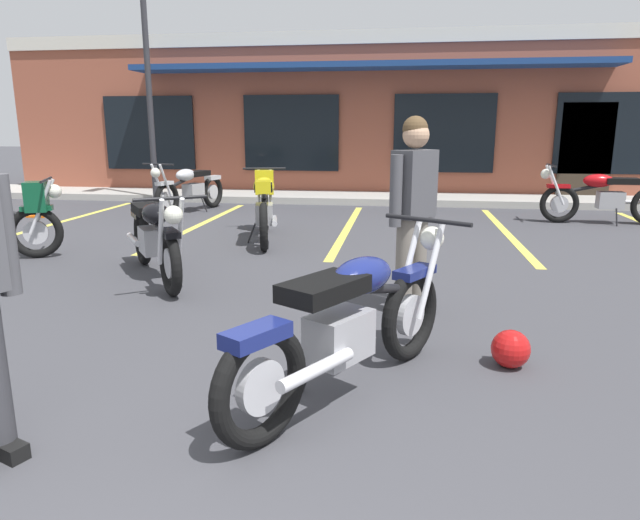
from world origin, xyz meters
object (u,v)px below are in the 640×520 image
(motorcycle_orange_scrambler, at_px, (604,196))
(person_in_black_shirt, at_px, (413,204))
(motorcycle_blue_standard, at_px, (154,236))
(motorcycle_green_cafe_racer, at_px, (264,203))
(helmet_on_pavement, at_px, (511,349))
(motorcycle_foreground_classic, at_px, (350,321))
(traffic_cone, at_px, (39,202))
(motorcycle_black_cruiser, at_px, (190,188))
(parking_lot_lamp_post, at_px, (143,40))

(motorcycle_orange_scrambler, relative_size, person_in_black_shirt, 1.26)
(motorcycle_blue_standard, relative_size, person_in_black_shirt, 1.08)
(motorcycle_green_cafe_racer, xyz_separation_m, helmet_on_pavement, (2.71, -4.16, -0.40))
(motorcycle_foreground_classic, relative_size, traffic_cone, 3.52)
(motorcycle_foreground_classic, relative_size, motorcycle_black_cruiser, 0.90)
(motorcycle_orange_scrambler, xyz_separation_m, person_in_black_shirt, (-3.23, -5.18, 0.49))
(motorcycle_green_cafe_racer, relative_size, motorcycle_orange_scrambler, 0.99)
(motorcycle_orange_scrambler, bearing_deg, motorcycle_green_cafe_racer, -158.04)
(person_in_black_shirt, height_order, parking_lot_lamp_post, parking_lot_lamp_post)
(motorcycle_blue_standard, distance_m, motorcycle_orange_scrambler, 7.40)
(motorcycle_black_cruiser, distance_m, motorcycle_blue_standard, 4.90)
(helmet_on_pavement, bearing_deg, motorcycle_foreground_classic, -152.05)
(motorcycle_foreground_classic, xyz_separation_m, motorcycle_green_cafe_racer, (-1.68, 4.71, 0.07))
(motorcycle_foreground_classic, xyz_separation_m, motorcycle_blue_standard, (-2.29, 2.37, 0.00))
(motorcycle_blue_standard, bearing_deg, motorcycle_orange_scrambler, 37.12)
(person_in_black_shirt, height_order, traffic_cone, person_in_black_shirt)
(motorcycle_green_cafe_racer, height_order, parking_lot_lamp_post, parking_lot_lamp_post)
(motorcycle_blue_standard, height_order, helmet_on_pavement, motorcycle_blue_standard)
(person_in_black_shirt, bearing_deg, motorcycle_black_cruiser, 126.94)
(motorcycle_blue_standard, relative_size, motorcycle_orange_scrambler, 0.86)
(motorcycle_green_cafe_racer, xyz_separation_m, traffic_cone, (-4.57, 1.49, -0.27))
(motorcycle_black_cruiser, xyz_separation_m, motorcycle_blue_standard, (1.40, -4.70, 0.00))
(motorcycle_blue_standard, bearing_deg, parking_lot_lamp_post, 114.50)
(parking_lot_lamp_post, bearing_deg, motorcycle_blue_standard, -65.50)
(motorcycle_green_cafe_racer, bearing_deg, motorcycle_black_cruiser, 130.54)
(helmet_on_pavement, xyz_separation_m, traffic_cone, (-7.28, 5.65, 0.13))
(motorcycle_blue_standard, relative_size, helmet_on_pavement, 6.97)
(helmet_on_pavement, distance_m, parking_lot_lamp_post, 10.20)
(motorcycle_black_cruiser, xyz_separation_m, motorcycle_green_cafe_racer, (2.02, -2.36, 0.07))
(motorcycle_black_cruiser, xyz_separation_m, person_in_black_shirt, (4.07, -5.42, 0.49))
(motorcycle_foreground_classic, xyz_separation_m, person_in_black_shirt, (0.37, 1.66, 0.49))
(traffic_cone, bearing_deg, motorcycle_black_cruiser, 18.88)
(person_in_black_shirt, xyz_separation_m, traffic_cone, (-6.62, 4.55, -0.69))
(motorcycle_black_cruiser, height_order, motorcycle_green_cafe_racer, same)
(parking_lot_lamp_post, bearing_deg, motorcycle_green_cafe_racer, -46.81)
(motorcycle_black_cruiser, xyz_separation_m, motorcycle_orange_scrambler, (7.30, -0.24, 0.00))
(motorcycle_green_cafe_racer, bearing_deg, traffic_cone, 161.89)
(motorcycle_black_cruiser, bearing_deg, helmet_on_pavement, -54.04)
(helmet_on_pavement, bearing_deg, traffic_cone, 142.17)
(motorcycle_blue_standard, height_order, motorcycle_orange_scrambler, same)
(traffic_cone, height_order, parking_lot_lamp_post, parking_lot_lamp_post)
(motorcycle_black_cruiser, bearing_deg, motorcycle_green_cafe_racer, -49.46)
(motorcycle_green_cafe_racer, xyz_separation_m, person_in_black_shirt, (2.05, -3.05, 0.42))
(traffic_cone, bearing_deg, motorcycle_green_cafe_racer, -18.11)
(person_in_black_shirt, xyz_separation_m, helmet_on_pavement, (0.66, -1.11, -0.82))
(motorcycle_foreground_classic, bearing_deg, helmet_on_pavement, 27.95)
(motorcycle_green_cafe_racer, bearing_deg, motorcycle_orange_scrambler, 21.96)
(helmet_on_pavement, bearing_deg, person_in_black_shirt, 120.83)
(person_in_black_shirt, bearing_deg, motorcycle_blue_standard, 164.93)
(motorcycle_foreground_classic, bearing_deg, person_in_black_shirt, 77.25)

